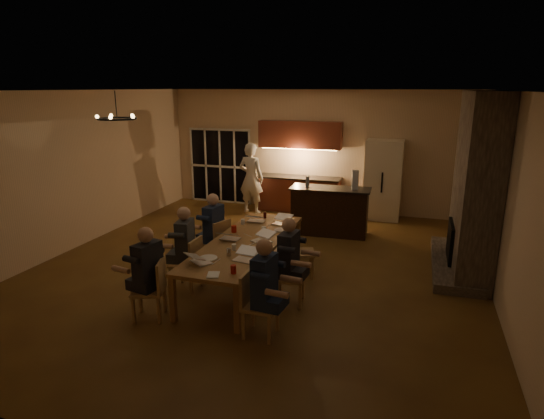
{
  "coord_description": "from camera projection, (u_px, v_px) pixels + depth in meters",
  "views": [
    {
      "loc": [
        2.69,
        -7.37,
        3.26
      ],
      "look_at": [
        0.21,
        0.3,
        1.08
      ],
      "focal_mm": 30.0,
      "sensor_mm": 36.0,
      "label": 1
    }
  ],
  "objects": [
    {
      "name": "person_right_mid",
      "position": [
        289.0,
        261.0,
        6.91
      ],
      "size": [
        0.64,
        0.64,
        1.38
      ],
      "primitive_type": null,
      "rotation": [
        0.0,
        0.0,
        1.5
      ],
      "color": "#262831",
      "rests_on": "ground"
    },
    {
      "name": "person_left_near",
      "position": [
        148.0,
        273.0,
        6.46
      ],
      "size": [
        0.7,
        0.7,
        1.38
      ],
      "primitive_type": null,
      "rotation": [
        0.0,
        0.0,
        -1.76
      ],
      "color": "#262831",
      "rests_on": "ground"
    },
    {
      "name": "back_wall",
      "position": [
        313.0,
        151.0,
        12.15
      ],
      "size": [
        8.0,
        0.04,
        3.2
      ],
      "primitive_type": "cube",
      "color": "#C8AD8E",
      "rests_on": "ground"
    },
    {
      "name": "fireplace",
      "position": [
        476.0,
        184.0,
        8.0
      ],
      "size": [
        0.58,
        2.5,
        3.2
      ],
      "primitive_type": "cube",
      "color": "#6A5F54",
      "rests_on": "ground"
    },
    {
      "name": "kitchenette",
      "position": [
        299.0,
        167.0,
        12.05
      ],
      "size": [
        2.24,
        0.68,
        2.4
      ],
      "primitive_type": null,
      "color": "maroon",
      "rests_on": "ground"
    },
    {
      "name": "chair_left_far",
      "position": [
        215.0,
        242.0,
        8.51
      ],
      "size": [
        0.56,
        0.56,
        0.89
      ],
      "primitive_type": null,
      "rotation": [
        0.0,
        0.0,
        -1.92
      ],
      "color": "tan",
      "rests_on": "ground"
    },
    {
      "name": "mug_mid",
      "position": [
        264.0,
        229.0,
        8.1
      ],
      "size": [
        0.08,
        0.08,
        0.1
      ],
      "primitive_type": "cylinder",
      "color": "white",
      "rests_on": "dining_table"
    },
    {
      "name": "laptop_d",
      "position": [
        261.0,
        235.0,
        7.57
      ],
      "size": [
        0.41,
        0.39,
        0.23
      ],
      "primitive_type": null,
      "rotation": [
        0.0,
        0.0,
        -0.44
      ],
      "color": "silver",
      "rests_on": "dining_table"
    },
    {
      "name": "chandelier",
      "position": [
        117.0,
        119.0,
        7.5
      ],
      "size": [
        0.64,
        0.64,
        0.03
      ],
      "primitive_type": "torus",
      "color": "black",
      "rests_on": "ceiling"
    },
    {
      "name": "plate_far",
      "position": [
        281.0,
        230.0,
        8.2
      ],
      "size": [
        0.24,
        0.24,
        0.02
      ],
      "primitive_type": "cylinder",
      "color": "white",
      "rests_on": "dining_table"
    },
    {
      "name": "redcup_mid",
      "position": [
        234.0,
        229.0,
        8.09
      ],
      "size": [
        0.09,
        0.09,
        0.12
      ],
      "primitive_type": "cylinder",
      "color": "#B0180B",
      "rests_on": "dining_table"
    },
    {
      "name": "can_cola",
      "position": [
        265.0,
        215.0,
        8.96
      ],
      "size": [
        0.06,
        0.06,
        0.12
      ],
      "primitive_type": "cylinder",
      "color": "#3F0F0C",
      "rests_on": "dining_table"
    },
    {
      "name": "redcup_near",
      "position": [
        233.0,
        269.0,
        6.3
      ],
      "size": [
        0.08,
        0.08,
        0.12
      ],
      "primitive_type": "cylinder",
      "color": "#B0180B",
      "rests_on": "dining_table"
    },
    {
      "name": "floor",
      "position": [
        256.0,
        269.0,
        8.42
      ],
      "size": [
        9.0,
        9.0,
        0.0
      ],
      "primitive_type": "plane",
      "color": "brown",
      "rests_on": "ground"
    },
    {
      "name": "ceiling",
      "position": [
        255.0,
        89.0,
        7.58
      ],
      "size": [
        8.0,
        9.0,
        0.04
      ],
      "primitive_type": "cube",
      "color": "white",
      "rests_on": "back_wall"
    },
    {
      "name": "dining_table",
      "position": [
        246.0,
        261.0,
        7.76
      ],
      "size": [
        1.1,
        3.35,
        0.75
      ],
      "primitive_type": "cube",
      "color": "#9E643F",
      "rests_on": "ground"
    },
    {
      "name": "person_right_near",
      "position": [
        265.0,
        289.0,
        5.97
      ],
      "size": [
        0.66,
        0.66,
        1.38
      ],
      "primitive_type": null,
      "rotation": [
        0.0,
        0.0,
        1.47
      ],
      "color": "#1E2C4B",
      "rests_on": "ground"
    },
    {
      "name": "person_left_mid",
      "position": [
        186.0,
        247.0,
        7.53
      ],
      "size": [
        0.7,
        0.7,
        1.38
      ],
      "primitive_type": null,
      "rotation": [
        0.0,
        0.0,
        -1.38
      ],
      "color": "#3D4349",
      "rests_on": "ground"
    },
    {
      "name": "refrigerator",
      "position": [
        383.0,
        180.0,
        11.4
      ],
      "size": [
        0.9,
        0.68,
        2.0
      ],
      "primitive_type": "cube",
      "color": "beige",
      "rests_on": "ground"
    },
    {
      "name": "plate_left",
      "position": [
        208.0,
        258.0,
        6.86
      ],
      "size": [
        0.28,
        0.28,
        0.02
      ],
      "primitive_type": "cylinder",
      "color": "white",
      "rests_on": "dining_table"
    },
    {
      "name": "mug_front",
      "position": [
        234.0,
        247.0,
        7.2
      ],
      "size": [
        0.07,
        0.07,
        0.1
      ],
      "primitive_type": "cylinder",
      "color": "white",
      "rests_on": "dining_table"
    },
    {
      "name": "french_doors",
      "position": [
        221.0,
        166.0,
        13.05
      ],
      "size": [
        1.86,
        0.08,
        2.1
      ],
      "primitive_type": "cube",
      "color": "black",
      "rests_on": "ground"
    },
    {
      "name": "bar_bottle",
      "position": [
        307.0,
        181.0,
        10.23
      ],
      "size": [
        0.08,
        0.08,
        0.24
      ],
      "primitive_type": "cylinder",
      "color": "#99999E",
      "rests_on": "bar_island"
    },
    {
      "name": "laptop_f",
      "position": [
        282.0,
        219.0,
        8.53
      ],
      "size": [
        0.36,
        0.32,
        0.23
      ],
      "primitive_type": null,
      "rotation": [
        0.0,
        0.0,
        -0.15
      ],
      "color": "silver",
      "rests_on": "dining_table"
    },
    {
      "name": "chair_right_mid",
      "position": [
        290.0,
        276.0,
        6.97
      ],
      "size": [
        0.49,
        0.49,
        0.89
      ],
      "primitive_type": null,
      "rotation": [
        0.0,
        0.0,
        1.7
      ],
      "color": "tan",
      "rests_on": "ground"
    },
    {
      "name": "right_wall",
      "position": [
        507.0,
        201.0,
        6.81
      ],
      "size": [
        0.04,
        9.0,
        3.2
      ],
      "primitive_type": "cube",
      "color": "#C8AD8E",
      "rests_on": "ground"
    },
    {
      "name": "plate_near",
      "position": [
        258.0,
        253.0,
        7.08
      ],
      "size": [
        0.24,
        0.24,
        0.02
      ],
      "primitive_type": "cylinder",
      "color": "white",
      "rests_on": "dining_table"
    },
    {
      "name": "bar_blender",
      "position": [
        355.0,
        180.0,
        9.93
      ],
      "size": [
        0.17,
        0.17,
        0.43
      ],
      "primitive_type": "cube",
      "rotation": [
        0.0,
        0.0,
        0.27
      ],
      "color": "silver",
      "rests_on": "bar_island"
    },
    {
      "name": "laptop_a",
      "position": [
        201.0,
        255.0,
        6.68
      ],
      "size": [
        0.42,
        0.41,
        0.23
      ],
      "primitive_type": null,
      "rotation": [
        0.0,
        0.0,
        2.52
      ],
      "color": "silver",
      "rests_on": "dining_table"
    },
    {
      "name": "chair_right_near",
      "position": [
        261.0,
        305.0,
        6.05
      ],
      "size": [
        0.44,
        0.44,
        0.89
      ],
      "primitive_type": null,
      "rotation": [
        0.0,
        0.0,
        1.56
      ],
      "color": "tan",
      "rests_on": "ground"
    },
    {
      "name": "laptop_e",
      "position": [
        256.0,
        216.0,
        8.73
      ],
      "size": [
        0.34,
        0.3,
        0.23
      ],
      "primitive_type": null,
      "rotation": [
        0.0,
        0.0,
        3.2
      ],
      "color": "silver",
      "rests_on": "dining_table"
    },
    {
      "name": "bar_island",
      "position": [
        330.0,
        211.0,
        10.27
      ],
      "size": [
        1.81,
        0.76,
        1.08
      ],
      "primitive_type": "cube",
      "rotation": [
        0.0,
        0.0,
        0.04
      ],
      "color": "black",
      "rests_on": "ground"
    },
    {
      "name": "can_silver",
      "position": [
        229.0,
        252.0,
        6.96
      ],
      "size": [
        0.07,
        0.07,
        0.12
      ],
      "primitive_type": "cylinder",
      "color": "#B2B2B7",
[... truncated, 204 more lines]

